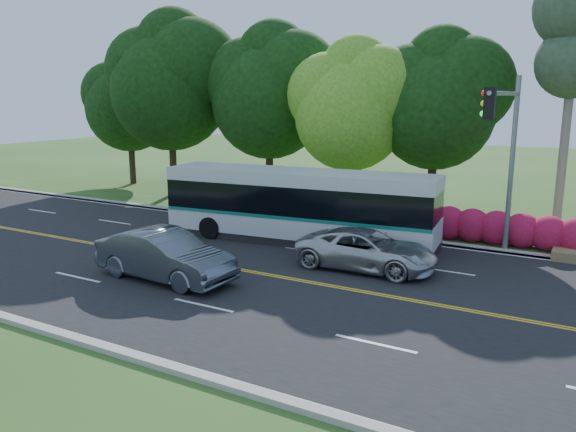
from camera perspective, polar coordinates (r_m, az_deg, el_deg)
The scene contains 12 objects.
ground at distance 19.83m, azimuth -1.22°, elevation -6.18°, with size 120.00×120.00×0.00m, color #2B541C.
road at distance 19.83m, azimuth -1.22°, elevation -6.15°, with size 60.00×14.00×0.02m, color black.
curb_north at distance 25.99m, azimuth 6.81°, elevation -1.67°, with size 60.00×0.30×0.15m, color #A5A095.
curb_south at distance 14.54m, azimuth -16.07°, elevation -13.37°, with size 60.00×0.30×0.15m, color #A5A095.
grass_verge at distance 27.67m, azimuth 8.28°, elevation -0.92°, with size 60.00×4.00×0.10m, color #2B541C.
lane_markings at distance 19.87m, azimuth -1.45°, elevation -6.08°, with size 57.60×13.82×0.00m.
tree_row at distance 31.95m, azimuth 1.88°, elevation 12.99°, with size 44.70×9.10×13.84m.
bougainvillea_hedge at distance 25.10m, azimuth 23.08°, elevation -1.56°, with size 9.50×2.25×1.50m.
traffic_signal at distance 21.90m, azimuth 21.30°, elevation 7.23°, with size 0.42×6.10×7.00m.
transit_bus at distance 24.19m, azimuth 1.10°, elevation 0.96°, with size 12.01×3.73×3.09m.
sedan at distance 19.71m, azimuth -12.40°, elevation -3.93°, with size 1.80×5.17×1.70m, color #535964.
suv at distance 20.68m, azimuth 8.01°, elevation -3.42°, with size 2.35×5.10×1.42m, color silver.
Camera 1 is at (9.58, -16.22, 6.21)m, focal length 35.00 mm.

